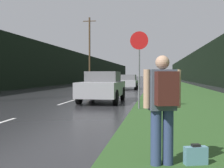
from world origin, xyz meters
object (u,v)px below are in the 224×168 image
object	(u,v)px
stop_sign	(139,61)
suitcase	(196,156)
car_passing_near	(103,86)
hitchhiker_with_backpack	(163,103)
car_passing_far	(128,82)

from	to	relation	value
stop_sign	suitcase	size ratio (longest dim) A/B	8.43
suitcase	car_passing_near	size ratio (longest dim) A/B	0.08
hitchhiker_with_backpack	car_passing_far	world-z (taller)	hitchhiker_with_backpack
suitcase	car_passing_near	bearing A→B (deg)	91.47
stop_sign	car_passing_near	world-z (taller)	stop_sign
car_passing_far	car_passing_near	bearing A→B (deg)	90.00
car_passing_far	hitchhiker_with_backpack	bearing A→B (deg)	96.98
hitchhiker_with_backpack	suitcase	xyz separation A→B (m)	(0.50, 0.13, -0.81)
suitcase	car_passing_near	world-z (taller)	car_passing_near
hitchhiker_with_backpack	car_passing_near	size ratio (longest dim) A/B	0.38
car_passing_near	car_passing_far	size ratio (longest dim) A/B	1.08
hitchhiker_with_backpack	car_passing_far	size ratio (longest dim) A/B	0.41
suitcase	car_passing_far	distance (m)	23.07
stop_sign	suitcase	world-z (taller)	stop_sign
hitchhiker_with_backpack	car_passing_far	bearing A→B (deg)	79.92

